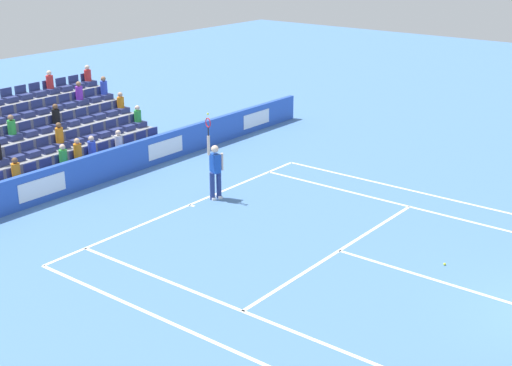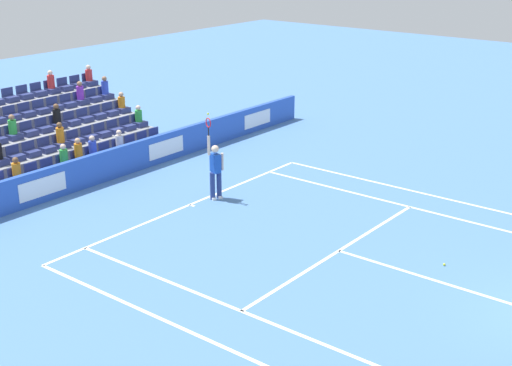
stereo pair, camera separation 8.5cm
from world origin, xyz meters
name	(u,v)px [view 2 (the right image)]	position (x,y,z in m)	size (l,w,h in m)	color
line_baseline	(190,205)	(0.00, -11.89, 0.00)	(10.97, 0.10, 0.01)	white
line_service	(339,251)	(0.00, -6.40, 0.00)	(8.23, 0.10, 0.01)	white
line_centre_service	(451,285)	(0.00, -3.20, 0.00)	(0.10, 6.40, 0.01)	white
line_singles_sideline_left	(257,317)	(4.12, -5.95, 0.00)	(0.10, 11.89, 0.01)	white
line_singles_sideline_right	(423,210)	(-4.12, -5.95, 0.00)	(0.10, 11.89, 0.01)	white
line_doubles_sideline_left	(217,344)	(5.49, -5.95, 0.00)	(0.10, 11.89, 0.01)	white
line_doubles_sideline_right	(442,198)	(-5.49, -5.95, 0.00)	(0.10, 11.89, 0.01)	white
line_centre_mark	(192,205)	(0.00, -11.79, 0.00)	(0.10, 0.20, 0.01)	white
sponsor_barrier	(108,165)	(0.00, -15.72, 0.53)	(21.75, 0.22, 1.06)	blue
tennis_player	(215,169)	(-0.92, -11.61, 0.99)	(0.51, 0.43, 2.85)	navy
stadium_stand	(43,139)	(0.01, -19.28, 0.83)	(7.44, 4.75, 3.05)	gray
loose_tennis_ball	(444,264)	(-0.91, -3.80, 0.03)	(0.07, 0.07, 0.07)	#D1E533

